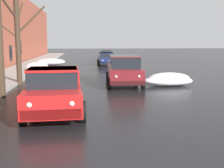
# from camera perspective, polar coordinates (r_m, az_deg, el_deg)

# --- Properties ---
(left_sidewalk_slab) EXTENTS (3.24, 80.00, 0.16)m
(left_sidewalk_slab) POSITION_cam_1_polar(r_m,az_deg,el_deg) (22.52, -20.18, 1.28)
(left_sidewalk_slab) COLOR gray
(left_sidewalk_slab) RESTS_ON ground
(snow_bank_along_left_kerb) EXTENTS (3.02, 1.32, 0.61)m
(snow_bank_along_left_kerb) POSITION_cam_1_polar(r_m,az_deg,el_deg) (17.74, 10.76, 0.57)
(snow_bank_along_left_kerb) COLOR white
(snow_bank_along_left_kerb) RESTS_ON ground
(snow_bank_mid_block_left) EXTENTS (1.93, 1.04, 0.88)m
(snow_bank_mid_block_left) POSITION_cam_1_polar(r_m,az_deg,el_deg) (25.95, -14.39, 3.17)
(snow_bank_mid_block_left) COLOR white
(snow_bank_mid_block_left) RESTS_ON ground
(snow_bank_along_right_kerb) EXTENTS (3.09, 1.27, 0.73)m
(snow_bank_along_right_kerb) POSITION_cam_1_polar(r_m,az_deg,el_deg) (33.28, -12.08, 4.27)
(snow_bank_along_right_kerb) COLOR white
(snow_bank_along_right_kerb) RESTS_ON ground
(snow_bank_far_right_pile) EXTENTS (2.63, 1.19, 0.76)m
(snow_bank_far_right_pile) POSITION_cam_1_polar(r_m,az_deg,el_deg) (18.28, 11.30, 1.02)
(snow_bank_far_right_pile) COLOR white
(snow_bank_far_right_pile) RESTS_ON ground
(bare_tree_mid_block) EXTENTS (3.50, 2.56, 6.02)m
(bare_tree_mid_block) POSITION_cam_1_polar(r_m,az_deg,el_deg) (18.81, -18.08, 9.52)
(bare_tree_mid_block) COLOR #382B1E
(bare_tree_mid_block) RESTS_ON ground
(pickup_truck_red_approaching_near_lane) EXTENTS (2.35, 5.20, 1.76)m
(pickup_truck_red_approaching_near_lane) POSITION_cam_1_polar(r_m,az_deg,el_deg) (11.04, -11.27, -1.16)
(pickup_truck_red_approaching_near_lane) COLOR red
(pickup_truck_red_approaching_near_lane) RESTS_ON ground
(suv_maroon_parked_kerbside_close) EXTENTS (2.30, 4.82, 1.82)m
(suv_maroon_parked_kerbside_close) POSITION_cam_1_polar(r_m,az_deg,el_deg) (17.75, 2.36, 2.95)
(suv_maroon_parked_kerbside_close) COLOR maroon
(suv_maroon_parked_kerbside_close) RESTS_ON ground
(sedan_silver_parked_kerbside_mid) EXTENTS (1.96, 4.09, 1.42)m
(sedan_silver_parked_kerbside_mid) POSITION_cam_1_polar(r_m,az_deg,el_deg) (25.12, 1.54, 4.04)
(sedan_silver_parked_kerbside_mid) COLOR #B7B7BC
(sedan_silver_parked_kerbside_mid) RESTS_ON ground
(sedan_darkblue_parked_far_down_block) EXTENTS (1.91, 4.37, 1.42)m
(sedan_darkblue_parked_far_down_block) POSITION_cam_1_polar(r_m,az_deg,el_deg) (32.51, -1.14, 5.06)
(sedan_darkblue_parked_far_down_block) COLOR navy
(sedan_darkblue_parked_far_down_block) RESTS_ON ground
(sedan_grey_queued_behind_truck) EXTENTS (2.05, 4.08, 1.42)m
(sedan_grey_queued_behind_truck) POSITION_cam_1_polar(r_m,az_deg,el_deg) (39.17, -1.18, 5.64)
(sedan_grey_queued_behind_truck) COLOR slate
(sedan_grey_queued_behind_truck) RESTS_ON ground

